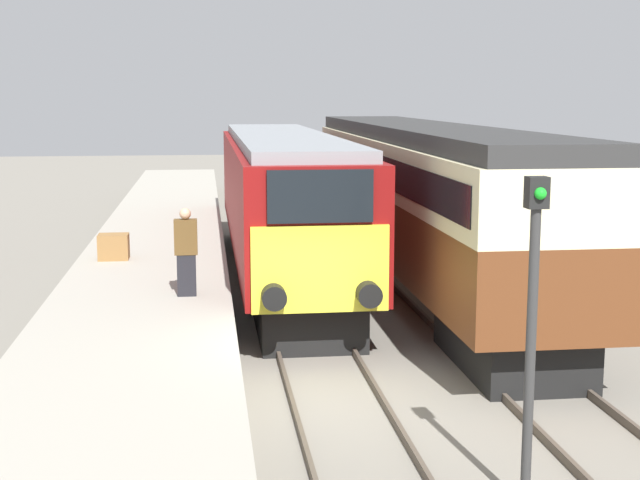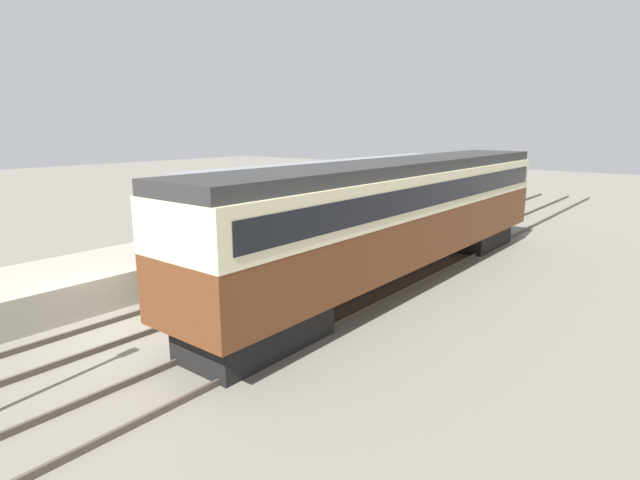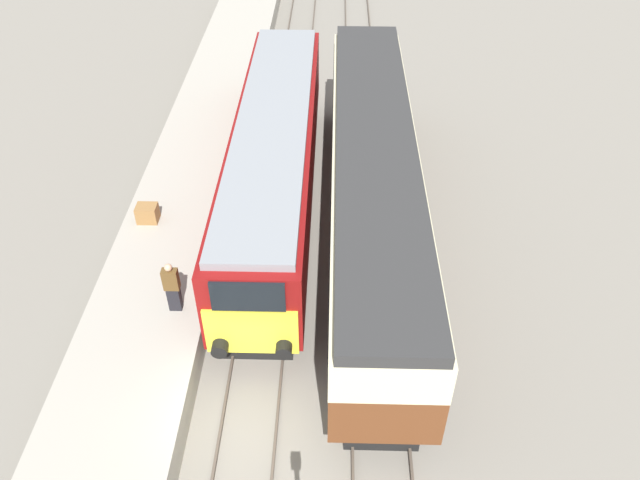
{
  "view_description": "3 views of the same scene",
  "coord_description": "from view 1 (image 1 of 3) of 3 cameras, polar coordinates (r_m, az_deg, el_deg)",
  "views": [
    {
      "loc": [
        -2.0,
        -13.57,
        4.87
      ],
      "look_at": [
        0.0,
        1.94,
        2.31
      ],
      "focal_mm": 50.0,
      "sensor_mm": 36.0,
      "label": 1
    },
    {
      "loc": [
        11.55,
        -6.34,
        5.13
      ],
      "look_at": [
        1.7,
        5.94,
        1.6
      ],
      "focal_mm": 28.0,
      "sensor_mm": 36.0,
      "label": 2
    },
    {
      "loc": [
        2.09,
        -9.05,
        14.16
      ],
      "look_at": [
        1.7,
        5.94,
        1.6
      ],
      "focal_mm": 35.0,
      "sensor_mm": 36.0,
      "label": 3
    }
  ],
  "objects": [
    {
      "name": "rails_near_track",
      "position": [
        19.29,
        -1.17,
        -5.12
      ],
      "size": [
        1.51,
        60.0,
        0.14
      ],
      "color": "#4C4238",
      "rests_on": "ground_plane"
    },
    {
      "name": "passenger_carriage",
      "position": [
        22.53,
        6.57,
        3.18
      ],
      "size": [
        2.75,
        17.92,
        4.13
      ],
      "color": "black",
      "rests_on": "ground_plane"
    },
    {
      "name": "platform_left",
      "position": [
        22.05,
        -10.59,
        -2.26
      ],
      "size": [
        3.5,
        50.0,
        1.03
      ],
      "color": "#9E998C",
      "rests_on": "ground_plane"
    },
    {
      "name": "person_on_platform",
      "position": [
        17.27,
        -8.56,
        -0.78
      ],
      "size": [
        0.44,
        0.26,
        1.7
      ],
      "color": "black",
      "rests_on": "platform_left"
    },
    {
      "name": "rails_far_track",
      "position": [
        19.93,
        8.63,
        -4.75
      ],
      "size": [
        1.5,
        60.0,
        0.14
      ],
      "color": "#4C4238",
      "rests_on": "ground_plane"
    },
    {
      "name": "locomotive",
      "position": [
        23.58,
        -2.44,
        2.74
      ],
      "size": [
        2.7,
        16.15,
        3.86
      ],
      "color": "black",
      "rests_on": "ground_plane"
    },
    {
      "name": "signal_post",
      "position": [
        10.57,
        13.42,
        -4.74
      ],
      "size": [
        0.24,
        0.28,
        3.96
      ],
      "color": "#333333",
      "rests_on": "ground_plane"
    },
    {
      "name": "ground_plane",
      "position": [
        14.56,
        0.99,
        -10.25
      ],
      "size": [
        120.0,
        120.0,
        0.0
      ],
      "primitive_type": "plane",
      "color": "slate"
    },
    {
      "name": "luggage_crate",
      "position": [
        21.5,
        -13.07,
        -0.43
      ],
      "size": [
        0.7,
        0.56,
        0.6
      ],
      "color": "olive",
      "rests_on": "platform_left"
    }
  ]
}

